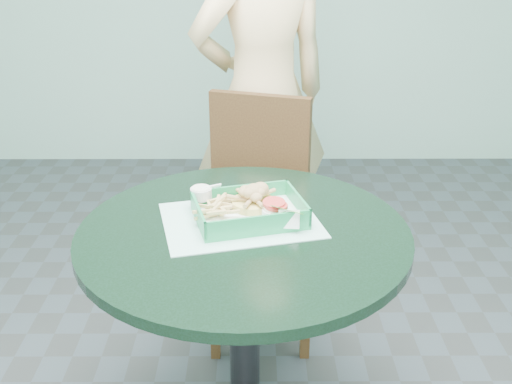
{
  "coord_description": "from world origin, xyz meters",
  "views": [
    {
      "loc": [
        0.03,
        -1.41,
        1.51
      ],
      "look_at": [
        0.03,
        0.1,
        0.83
      ],
      "focal_mm": 42.0,
      "sensor_mm": 36.0,
      "label": 1
    }
  ],
  "objects_px": {
    "diner_person": "(262,71)",
    "crab_sandwich": "(258,203)",
    "cafe_table": "(244,289)",
    "dining_chair": "(260,202)",
    "sauce_ramekin": "(210,194)",
    "food_basket": "(249,221)"
  },
  "relations": [
    {
      "from": "cafe_table",
      "to": "diner_person",
      "type": "bearing_deg",
      "value": 86.53
    },
    {
      "from": "dining_chair",
      "to": "food_basket",
      "type": "bearing_deg",
      "value": -75.92
    },
    {
      "from": "cafe_table",
      "to": "sauce_ramekin",
      "type": "height_order",
      "value": "sauce_ramekin"
    },
    {
      "from": "sauce_ramekin",
      "to": "dining_chair",
      "type": "bearing_deg",
      "value": 73.95
    },
    {
      "from": "food_basket",
      "to": "diner_person",
      "type": "bearing_deg",
      "value": 87.18
    },
    {
      "from": "cafe_table",
      "to": "crab_sandwich",
      "type": "bearing_deg",
      "value": 68.99
    },
    {
      "from": "dining_chair",
      "to": "crab_sandwich",
      "type": "distance_m",
      "value": 0.63
    },
    {
      "from": "crab_sandwich",
      "to": "sauce_ramekin",
      "type": "relative_size",
      "value": 2.01
    },
    {
      "from": "cafe_table",
      "to": "food_basket",
      "type": "height_order",
      "value": "food_basket"
    },
    {
      "from": "diner_person",
      "to": "crab_sandwich",
      "type": "distance_m",
      "value": 0.95
    },
    {
      "from": "dining_chair",
      "to": "diner_person",
      "type": "distance_m",
      "value": 0.56
    },
    {
      "from": "dining_chair",
      "to": "diner_person",
      "type": "height_order",
      "value": "diner_person"
    },
    {
      "from": "crab_sandwich",
      "to": "sauce_ramekin",
      "type": "height_order",
      "value": "crab_sandwich"
    },
    {
      "from": "food_basket",
      "to": "sauce_ramekin",
      "type": "bearing_deg",
      "value": 138.27
    },
    {
      "from": "diner_person",
      "to": "cafe_table",
      "type": "bearing_deg",
      "value": 64.54
    },
    {
      "from": "dining_chair",
      "to": "food_basket",
      "type": "relative_size",
      "value": 3.26
    },
    {
      "from": "dining_chair",
      "to": "sauce_ramekin",
      "type": "distance_m",
      "value": 0.6
    },
    {
      "from": "sauce_ramekin",
      "to": "cafe_table",
      "type": "bearing_deg",
      "value": -57.42
    },
    {
      "from": "dining_chair",
      "to": "sauce_ramekin",
      "type": "height_order",
      "value": "dining_chair"
    },
    {
      "from": "cafe_table",
      "to": "food_basket",
      "type": "bearing_deg",
      "value": 74.8
    },
    {
      "from": "dining_chair",
      "to": "crab_sandwich",
      "type": "xyz_separation_m",
      "value": [
        -0.01,
        -0.57,
        0.27
      ]
    },
    {
      "from": "crab_sandwich",
      "to": "sauce_ramekin",
      "type": "distance_m",
      "value": 0.15
    }
  ]
}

